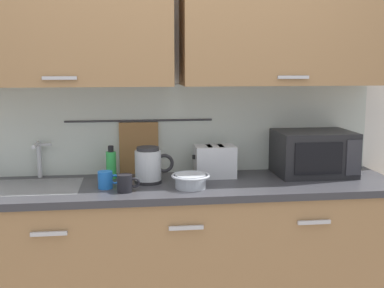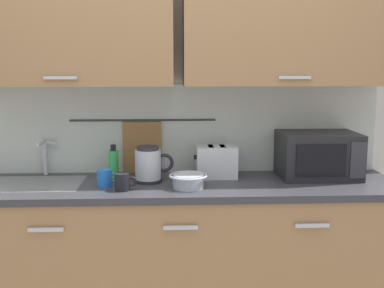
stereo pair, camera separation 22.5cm
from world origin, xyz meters
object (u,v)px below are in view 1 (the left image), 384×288
at_px(dish_soap_bottle, 111,164).
at_px(mixing_bowl, 191,180).
at_px(toaster, 215,161).
at_px(mug_near_sink, 106,180).
at_px(electric_kettle, 149,165).
at_px(mug_by_kettle, 125,183).
at_px(microwave, 314,153).

bearing_deg(dish_soap_bottle, mixing_bowl, -33.55).
bearing_deg(toaster, mug_near_sink, -162.71).
height_order(electric_kettle, toaster, electric_kettle).
bearing_deg(dish_soap_bottle, electric_kettle, -32.98).
xyz_separation_m(dish_soap_bottle, mixing_bowl, (0.44, -0.29, -0.04)).
distance_m(mixing_bowl, mug_by_kettle, 0.36).
xyz_separation_m(mug_near_sink, mixing_bowl, (0.46, -0.05, -0.00)).
bearing_deg(mug_by_kettle, mixing_bowl, 6.17).
relative_size(microwave, mug_near_sink, 3.83).
height_order(microwave, dish_soap_bottle, microwave).
xyz_separation_m(microwave, electric_kettle, (-1.01, -0.08, -0.03)).
xyz_separation_m(mug_near_sink, toaster, (0.64, 0.20, 0.05)).
relative_size(microwave, dish_soap_bottle, 2.35).
distance_m(electric_kettle, toaster, 0.41).
bearing_deg(mixing_bowl, mug_by_kettle, -173.83).
xyz_separation_m(microwave, mug_near_sink, (-1.25, -0.17, -0.09)).
distance_m(mixing_bowl, toaster, 0.31).
bearing_deg(dish_soap_bottle, microwave, -2.98).
height_order(electric_kettle, mixing_bowl, electric_kettle).
xyz_separation_m(electric_kettle, mug_by_kettle, (-0.13, -0.19, -0.05)).
height_order(toaster, mug_by_kettle, toaster).
bearing_deg(mug_near_sink, microwave, 7.97).
distance_m(microwave, electric_kettle, 1.01).
relative_size(dish_soap_bottle, mug_near_sink, 1.63).
bearing_deg(electric_kettle, dish_soap_bottle, 147.02).
relative_size(electric_kettle, mug_by_kettle, 1.89).
height_order(microwave, mug_near_sink, microwave).
bearing_deg(microwave, mug_near_sink, -172.03).
height_order(microwave, mug_by_kettle, microwave).
relative_size(dish_soap_bottle, mug_by_kettle, 1.63).
height_order(mixing_bowl, toaster, toaster).
bearing_deg(toaster, mixing_bowl, -125.35).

